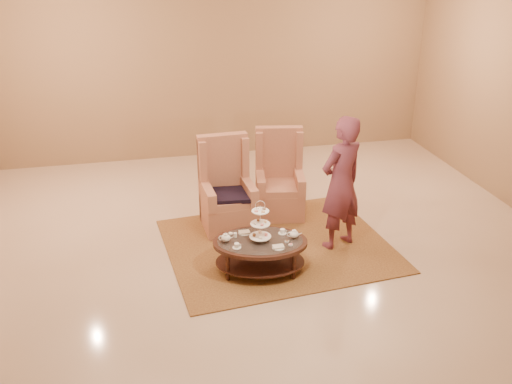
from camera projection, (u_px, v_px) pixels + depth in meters
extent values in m
plane|color=beige|center=(269.00, 256.00, 7.43)|extent=(8.00, 8.00, 0.00)
cube|color=white|center=(269.00, 256.00, 7.43)|extent=(8.00, 8.00, 0.02)
cube|color=#9D7A55|center=(217.00, 62.00, 10.28)|extent=(8.00, 0.04, 3.50)
cube|color=olive|center=(277.00, 245.00, 7.69)|extent=(3.10, 2.67, 0.02)
cylinder|color=black|center=(228.00, 267.00, 6.83)|extent=(0.06, 0.06, 0.38)
cylinder|color=black|center=(294.00, 266.00, 6.85)|extent=(0.06, 0.06, 0.38)
cylinder|color=black|center=(228.00, 250.00, 7.21)|extent=(0.06, 0.06, 0.38)
cylinder|color=black|center=(291.00, 249.00, 7.23)|extent=(0.06, 0.06, 0.38)
cylinder|color=silver|center=(260.00, 223.00, 6.84)|extent=(0.01, 0.01, 0.47)
torus|color=silver|center=(260.00, 205.00, 6.74)|extent=(0.12, 0.03, 0.12)
cylinder|color=white|center=(260.00, 236.00, 6.91)|extent=(0.31, 0.31, 0.01)
cylinder|color=white|center=(260.00, 224.00, 6.84)|extent=(0.28, 0.28, 0.01)
cylinder|color=white|center=(260.00, 211.00, 6.77)|extent=(0.24, 0.24, 0.01)
cylinder|color=#DD7871|center=(266.00, 235.00, 6.90)|extent=(0.04, 0.04, 0.03)
cylinder|color=tan|center=(260.00, 232.00, 6.97)|extent=(0.04, 0.04, 0.03)
cylinder|color=brown|center=(254.00, 235.00, 6.90)|extent=(0.04, 0.04, 0.03)
cylinder|color=white|center=(260.00, 238.00, 6.83)|extent=(0.04, 0.04, 0.03)
ellipsoid|color=tan|center=(265.00, 222.00, 6.85)|extent=(0.05, 0.05, 0.03)
ellipsoid|color=brown|center=(258.00, 220.00, 6.89)|extent=(0.05, 0.05, 0.03)
ellipsoid|color=white|center=(255.00, 223.00, 6.81)|extent=(0.05, 0.05, 0.03)
ellipsoid|color=#DD7871|center=(262.00, 225.00, 6.78)|extent=(0.05, 0.05, 0.03)
cube|color=brown|center=(264.00, 209.00, 6.80)|extent=(0.05, 0.04, 0.02)
cube|color=white|center=(257.00, 208.00, 6.81)|extent=(0.05, 0.04, 0.02)
cube|color=#DD7871|center=(256.00, 211.00, 6.73)|extent=(0.05, 0.04, 0.02)
cube|color=tan|center=(263.00, 212.00, 6.72)|extent=(0.05, 0.04, 0.02)
ellipsoid|color=white|center=(226.00, 238.00, 6.88)|extent=(0.13, 0.13, 0.09)
cylinder|color=white|center=(226.00, 234.00, 6.86)|extent=(0.06, 0.06, 0.01)
sphere|color=white|center=(226.00, 234.00, 6.86)|extent=(0.02, 0.02, 0.02)
cone|color=white|center=(232.00, 237.00, 6.88)|extent=(0.07, 0.04, 0.05)
torus|color=white|center=(221.00, 238.00, 6.88)|extent=(0.07, 0.02, 0.06)
ellipsoid|color=white|center=(294.00, 234.00, 6.97)|extent=(0.13, 0.13, 0.09)
cylinder|color=white|center=(294.00, 231.00, 6.95)|extent=(0.06, 0.06, 0.01)
sphere|color=white|center=(294.00, 230.00, 6.94)|extent=(0.02, 0.02, 0.02)
cone|color=white|center=(300.00, 234.00, 6.97)|extent=(0.07, 0.04, 0.05)
torus|color=white|center=(289.00, 234.00, 6.96)|extent=(0.07, 0.02, 0.06)
cylinder|color=white|center=(237.00, 247.00, 6.77)|extent=(0.12, 0.12, 0.01)
cylinder|color=white|center=(237.00, 245.00, 6.75)|extent=(0.07, 0.07, 0.05)
torus|color=white|center=(240.00, 245.00, 6.76)|extent=(0.03, 0.01, 0.03)
cylinder|color=white|center=(282.00, 233.00, 7.09)|extent=(0.12, 0.12, 0.01)
cylinder|color=white|center=(282.00, 231.00, 7.08)|extent=(0.07, 0.07, 0.05)
torus|color=white|center=(285.00, 231.00, 7.08)|extent=(0.03, 0.01, 0.03)
cylinder|color=white|center=(244.00, 233.00, 7.10)|extent=(0.18, 0.18, 0.01)
cube|color=beige|center=(244.00, 232.00, 7.09)|extent=(0.13, 0.10, 0.02)
cylinder|color=white|center=(278.00, 248.00, 6.76)|extent=(0.18, 0.18, 0.01)
cube|color=beige|center=(278.00, 247.00, 6.76)|extent=(0.13, 0.10, 0.02)
cylinder|color=white|center=(235.00, 235.00, 7.00)|extent=(0.05, 0.05, 0.06)
cylinder|color=white|center=(291.00, 245.00, 6.82)|extent=(0.06, 0.06, 0.01)
cylinder|color=#DD7871|center=(291.00, 244.00, 6.81)|extent=(0.04, 0.04, 0.01)
cylinder|color=white|center=(287.00, 241.00, 6.90)|extent=(0.06, 0.06, 0.01)
cylinder|color=brown|center=(287.00, 241.00, 6.89)|extent=(0.04, 0.04, 0.01)
cylinder|color=white|center=(231.00, 234.00, 7.07)|extent=(0.06, 0.06, 0.01)
cylinder|color=white|center=(231.00, 233.00, 7.07)|extent=(0.04, 0.04, 0.01)
cube|color=#BB7558|center=(228.00, 214.00, 8.09)|extent=(0.74, 0.74, 0.42)
cube|color=#BB7558|center=(229.00, 199.00, 7.94)|extent=(0.63, 0.63, 0.10)
cube|color=#BB7558|center=(223.00, 178.00, 8.17)|extent=(0.71, 0.18, 1.31)
cube|color=#BB7558|center=(202.00, 161.00, 7.93)|extent=(0.11, 0.23, 0.60)
cube|color=#BB7558|center=(244.00, 157.00, 8.08)|extent=(0.11, 0.23, 0.60)
cube|color=#BB7558|center=(208.00, 196.00, 7.83)|extent=(0.15, 0.64, 0.26)
cube|color=#BB7558|center=(249.00, 191.00, 7.98)|extent=(0.15, 0.64, 0.26)
cube|color=black|center=(229.00, 195.00, 7.88)|extent=(0.60, 0.55, 0.06)
cube|color=#BB7558|center=(279.00, 202.00, 8.48)|extent=(0.80, 0.80, 0.41)
cube|color=#BB7558|center=(280.00, 187.00, 8.33)|extent=(0.68, 0.68, 0.10)
cube|color=#BB7558|center=(278.00, 168.00, 8.57)|extent=(0.70, 0.26, 1.28)
cube|color=#BB7558|center=(259.00, 150.00, 8.40)|extent=(0.14, 0.23, 0.59)
cube|color=#BB7558|center=(299.00, 150.00, 8.42)|extent=(0.14, 0.23, 0.59)
cube|color=#BB7558|center=(261.00, 183.00, 8.29)|extent=(0.23, 0.63, 0.26)
cube|color=#BB7558|center=(300.00, 182.00, 8.31)|extent=(0.23, 0.63, 0.26)
imported|color=brown|center=(341.00, 184.00, 7.34)|extent=(0.78, 0.66, 1.81)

